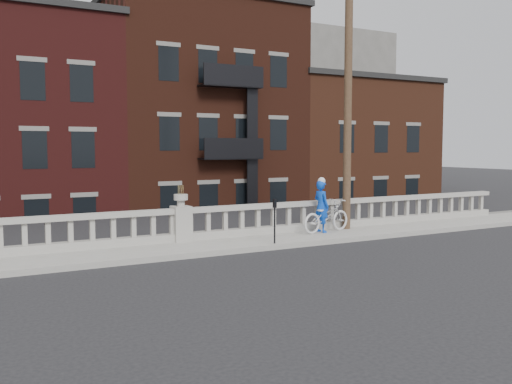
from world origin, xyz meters
TOP-DOWN VIEW (x-y plane):
  - ground at (0.00, 0.00)m, footprint 120.00×120.00m
  - sidewalk at (0.00, 3.00)m, footprint 32.00×2.20m
  - balustrade at (0.00, 3.95)m, footprint 28.00×0.34m
  - planter_pedestal at (0.00, 3.95)m, footprint 0.55×0.55m
  - lower_level at (0.56, 23.04)m, footprint 80.00×44.00m
  - utility_pole at (6.20, 3.60)m, footprint 1.60×0.28m
  - parking_meter_d at (2.33, 2.15)m, footprint 0.10×0.09m
  - bicycle at (5.08, 3.29)m, footprint 2.20×1.10m
  - cyclist at (4.92, 3.35)m, footprint 0.49×0.69m

SIDE VIEW (x-z plane):
  - ground at x=0.00m, z-range 0.00..0.00m
  - sidewalk at x=0.00m, z-range 0.00..0.15m
  - balustrade at x=0.00m, z-range 0.13..1.16m
  - bicycle at x=5.08m, z-range 0.15..1.25m
  - planter_pedestal at x=0.00m, z-range -0.05..1.71m
  - parking_meter_d at x=2.33m, z-range 0.32..1.68m
  - cyclist at x=4.92m, z-range 0.15..1.94m
  - lower_level at x=0.56m, z-range -7.77..13.03m
  - utility_pole at x=6.20m, z-range 0.24..10.24m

